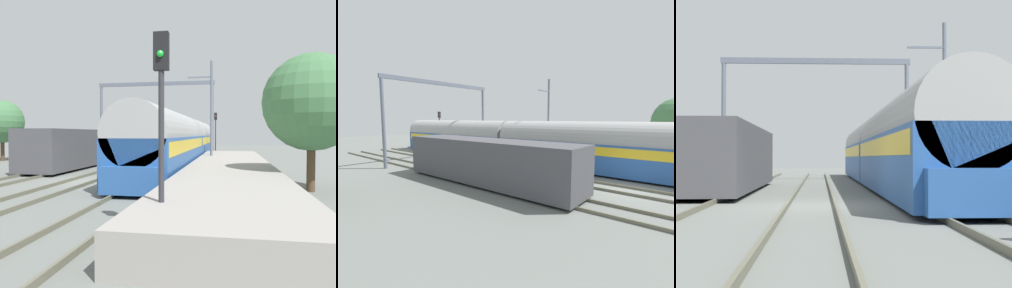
% 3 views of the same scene
% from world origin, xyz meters
% --- Properties ---
extents(ground, '(120.00, 120.00, 0.00)m').
position_xyz_m(ground, '(0.00, 0.00, 0.00)').
color(ground, slate).
extents(track_far_west, '(1.51, 60.00, 0.16)m').
position_xyz_m(track_far_west, '(-3.85, 0.00, 0.08)').
color(track_far_west, '#615F4C').
rests_on(track_far_west, ground).
extents(track_west, '(1.52, 60.00, 0.16)m').
position_xyz_m(track_west, '(0.00, 0.00, 0.08)').
color(track_west, '#615F4C').
rests_on(track_west, ground).
extents(track_east, '(1.51, 60.00, 0.16)m').
position_xyz_m(track_east, '(3.85, 0.00, 0.08)').
color(track_east, '#615F4C').
rests_on(track_east, ground).
extents(passenger_train, '(2.93, 32.85, 3.82)m').
position_xyz_m(passenger_train, '(3.85, 11.79, 1.97)').
color(passenger_train, '#28569E').
rests_on(passenger_train, ground).
extents(freight_car, '(2.80, 13.00, 2.70)m').
position_xyz_m(freight_car, '(-3.85, 7.36, 1.47)').
color(freight_car, '#47474C').
rests_on(freight_car, ground).
extents(person_crossing, '(0.43, 0.46, 1.73)m').
position_xyz_m(person_crossing, '(5.14, 13.98, 1.03)').
color(person_crossing, '#373737').
rests_on(person_crossing, ground).
extents(railway_signal_far, '(0.36, 0.30, 5.18)m').
position_xyz_m(railway_signal_far, '(5.77, 25.89, 3.31)').
color(railway_signal_far, '#2D2D33').
rests_on(railway_signal_far, ground).
extents(catenary_gantry, '(12.10, 0.28, 7.86)m').
position_xyz_m(catenary_gantry, '(0.00, 17.28, 5.60)').
color(catenary_gantry, slate).
rests_on(catenary_gantry, ground).
extents(catenary_pole_east_mid, '(1.90, 0.20, 8.00)m').
position_xyz_m(catenary_pole_east_mid, '(6.20, 8.63, 4.15)').
color(catenary_pole_east_mid, slate).
rests_on(catenary_pole_east_mid, ground).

